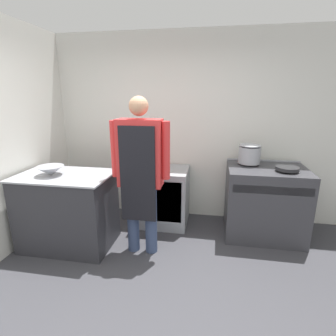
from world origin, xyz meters
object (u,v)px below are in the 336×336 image
Objects in this scene: stove at (264,202)px; saute_pan at (287,168)px; mixing_bowl at (50,171)px; stock_pot at (250,153)px; person_cook at (140,168)px; fridge_unit at (165,196)px.

stove is 3.61× the size of saute_pan.
mixing_bowl is 2.51m from stock_pot.
mixing_bowl is at bearing -177.08° from person_cook.
person_cook reaches higher than stove.
stock_pot reaches higher than mixing_bowl.
stock_pot is at bearing 1.96° from fridge_unit.
mixing_bowl is at bearing -164.10° from stove.
stock_pot reaches higher than fridge_unit.
person_cook is (-1.50, -0.68, 0.58)m from stove.
person_cook is at bearing 2.92° from mixing_bowl.
mixing_bowl is 1.13× the size of saute_pan.
person_cook is 6.39× the size of stock_pot.
stove is at bearing 24.36° from person_cook.
fridge_unit is (-1.36, 0.10, -0.06)m from stove.
person_cook reaches higher than mixing_bowl.
fridge_unit is at bearing 34.38° from mixing_bowl.
person_cook is at bearing -100.02° from fridge_unit.
saute_pan is at bearing -32.57° from stock_pot.
fridge_unit is at bearing 171.62° from saute_pan.
person_cook reaches higher than fridge_unit.
stock_pot is at bearing 147.43° from saute_pan.
stock_pot is at bearing 20.28° from mixing_bowl.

